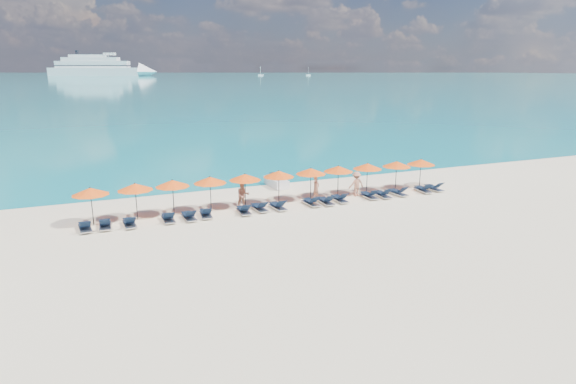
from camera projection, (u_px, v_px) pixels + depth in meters
name	position (u px, v px, depth m)	size (l,w,h in m)	color
ground	(307.00, 224.00, 28.20)	(1400.00, 1400.00, 0.00)	beige
sea	(94.00, 75.00, 619.32)	(1600.00, 1300.00, 0.01)	#1FA9B2
cruise_ship	(104.00, 68.00, 574.49)	(125.32, 63.12, 35.16)	white
sailboat_near	(261.00, 75.00, 587.09)	(6.33, 2.11, 11.61)	white
sailboat_far	(308.00, 75.00, 594.89)	(5.68, 1.89, 10.42)	white
jetski	(276.00, 182.00, 36.92)	(1.10, 2.74, 0.96)	white
beachgoer_a	(316.00, 188.00, 33.25)	(0.58, 0.38, 1.58)	tan
beachgoer_b	(243.00, 195.00, 31.05)	(0.85, 0.49, 1.76)	tan
beachgoer_c	(356.00, 184.00, 34.07)	(1.14, 0.53, 1.77)	tan
umbrella_0	(90.00, 191.00, 27.46)	(2.10, 2.10, 2.28)	black
umbrella_1	(135.00, 187.00, 28.49)	(2.10, 2.10, 2.28)	black
umbrella_2	(172.00, 183.00, 29.36)	(2.10, 2.10, 2.28)	black
umbrella_3	(210.00, 180.00, 30.23)	(2.10, 2.10, 2.28)	black
umbrella_4	(245.00, 177.00, 31.04)	(2.10, 2.10, 2.28)	black
umbrella_5	(279.00, 174.00, 31.99)	(2.10, 2.10, 2.28)	black
umbrella_6	(311.00, 171.00, 32.84)	(2.10, 2.10, 2.28)	black
umbrella_7	(338.00, 169.00, 33.62)	(2.10, 2.10, 2.28)	black
umbrella_8	(368.00, 166.00, 34.50)	(2.10, 2.10, 2.28)	black
umbrella_9	(397.00, 164.00, 35.27)	(2.10, 2.10, 2.28)	black
umbrella_10	(421.00, 162.00, 36.05)	(2.10, 2.10, 2.28)	black
lounger_0	(85.00, 227.00, 26.90)	(0.78, 1.75, 0.66)	silver
lounger_1	(105.00, 224.00, 27.29)	(0.69, 1.73, 0.66)	silver
lounger_2	(129.00, 223.00, 27.62)	(0.73, 1.74, 0.66)	silver
lounger_3	(168.00, 218.00, 28.50)	(0.65, 1.71, 0.66)	silver
lounger_4	(189.00, 216.00, 28.85)	(0.73, 1.74, 0.66)	silver
lounger_5	(206.00, 213.00, 29.37)	(0.77, 1.75, 0.66)	silver
lounger_6	(244.00, 210.00, 30.06)	(0.69, 1.73, 0.66)	silver
lounger_7	(259.00, 207.00, 30.65)	(0.77, 1.75, 0.66)	silver
lounger_8	(278.00, 206.00, 30.97)	(0.76, 1.75, 0.66)	silver
lounger_9	(311.00, 202.00, 31.87)	(0.72, 1.73, 0.66)	silver
lounger_10	(326.00, 201.00, 32.14)	(0.68, 1.72, 0.66)	silver
lounger_11	(340.00, 199.00, 32.72)	(0.63, 1.70, 0.66)	silver
lounger_12	(369.00, 195.00, 33.60)	(0.64, 1.71, 0.66)	silver
lounger_13	(383.00, 194.00, 33.86)	(0.72, 1.73, 0.66)	silver
lounger_14	(398.00, 192.00, 34.41)	(0.79, 1.75, 0.66)	silver
lounger_15	(423.00, 189.00, 35.28)	(0.79, 1.75, 0.66)	silver
lounger_16	(434.00, 188.00, 35.73)	(0.68, 1.72, 0.66)	silver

